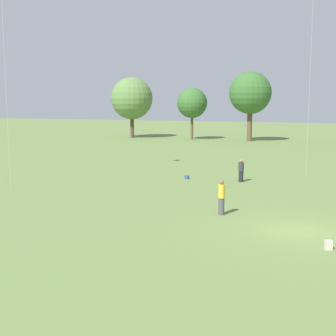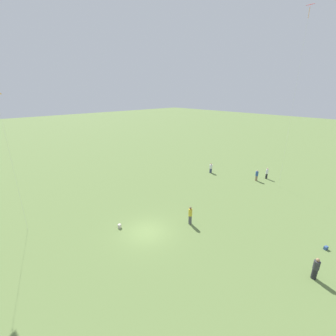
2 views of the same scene
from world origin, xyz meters
The scene contains 9 objects.
ground_plane centered at (0.00, 0.00, 0.00)m, with size 240.00×240.00×0.00m, color olive.
person_0 centered at (-17.83, -6.05, 0.79)m, with size 0.65×0.65×1.63m.
person_2 centered at (-22.02, 1.36, 0.88)m, with size 0.50×0.50×1.74m.
person_4 centered at (-20.09, 0.73, 0.84)m, with size 0.54×0.54×1.69m.
person_5 centered at (-4.12, 1.82, 0.96)m, with size 0.53×0.53×1.91m.
person_6 centered at (-5.48, 12.59, 0.85)m, with size 0.52×0.52×1.73m.
kite_3 centered at (-20.09, 4.05, 19.71)m, with size 0.76×0.79×21.84m.
picnic_bag_0 centered at (1.57, -2.39, 0.19)m, with size 0.36×0.33×0.39m.
picnic_bag_2 centered at (-9.77, 12.29, 0.15)m, with size 0.40×0.32×0.29m.
Camera 2 is at (10.89, 14.90, 12.83)m, focal length 24.00 mm.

